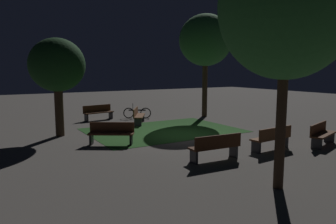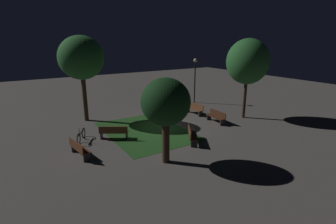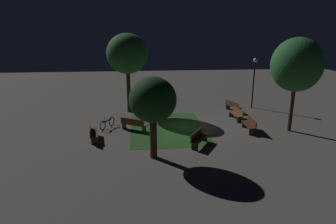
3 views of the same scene
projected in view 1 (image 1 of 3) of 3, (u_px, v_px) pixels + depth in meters
The scene contains 12 objects.
ground_plane at pixel (182, 135), 14.69m from camera, with size 60.00×60.00×0.00m, color #56514C.
grass_lawn at pixel (163, 130), 15.73m from camera, with size 7.16×5.12×0.01m, color #23511E.
bench_back_row at pixel (216, 146), 10.45m from camera, with size 1.83×0.59×0.88m.
bench_front_right at pixel (272, 137), 11.80m from camera, with size 1.83×0.60×0.88m.
bench_near_trees at pixel (111, 132), 12.74m from camera, with size 1.78×1.36×0.88m.
bench_corner at pixel (322, 133), 12.56m from camera, with size 1.86×0.99×0.88m.
bench_front_left at pixel (138, 115), 17.57m from camera, with size 1.35×1.79×0.88m.
bench_by_lamp at pixel (98, 112), 18.96m from camera, with size 1.85×0.75×0.88m.
tree_right_canopy at pixel (57, 66), 14.00m from camera, with size 2.44×2.44×4.37m.
tree_back_right at pixel (205, 41), 19.81m from camera, with size 3.30×3.30×6.42m.
tree_back_left at pixel (286, 7), 7.49m from camera, with size 3.24×3.24×6.20m.
bicycle at pixel (137, 113), 19.55m from camera, with size 1.51×0.90×0.93m.
Camera 1 is at (-7.89, -12.10, 2.98)m, focal length 33.99 mm.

